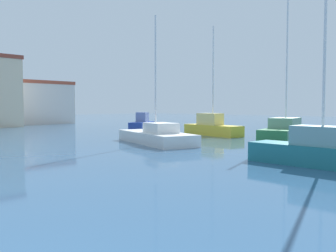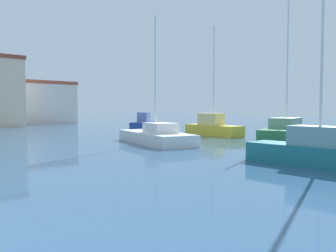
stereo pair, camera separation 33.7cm
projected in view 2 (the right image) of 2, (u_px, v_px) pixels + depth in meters
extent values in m
plane|color=#2D5175|center=(89.00, 141.00, 28.04)|extent=(160.00, 160.00, 0.00)
cube|color=gold|center=(213.00, 130.00, 32.95)|extent=(2.47, 6.22, 0.96)
cube|color=#DFCD77|center=(211.00, 119.00, 33.18)|extent=(1.52, 2.51, 1.07)
cylinder|color=silver|center=(214.00, 76.00, 32.67)|extent=(0.12, 0.12, 8.96)
cube|color=#233D93|center=(143.00, 126.00, 39.05)|extent=(4.56, 3.51, 0.98)
cube|color=#6E7DB1|center=(144.00, 117.00, 39.17)|extent=(1.65, 1.59, 1.04)
cube|color=white|center=(155.00, 138.00, 26.04)|extent=(4.86, 8.27, 0.80)
cube|color=silver|center=(160.00, 128.00, 25.26)|extent=(2.34, 2.80, 0.70)
cylinder|color=silver|center=(155.00, 74.00, 25.79)|extent=(0.12, 0.12, 8.33)
cube|color=#1E707A|center=(320.00, 157.00, 15.81)|extent=(1.82, 6.64, 0.92)
cube|color=#6B9CA2|center=(318.00, 136.00, 15.82)|extent=(1.29, 2.44, 0.87)
cylinder|color=silver|center=(323.00, 37.00, 15.53)|extent=(0.12, 0.12, 9.50)
cube|color=#28703D|center=(286.00, 134.00, 28.76)|extent=(8.24, 3.95, 0.95)
cube|color=gray|center=(286.00, 123.00, 28.55)|extent=(3.46, 2.51, 0.81)
cylinder|color=silver|center=(288.00, 56.00, 28.43)|extent=(0.12, 0.12, 11.38)
cube|color=beige|center=(39.00, 104.00, 55.15)|extent=(10.11, 5.36, 6.01)
cube|color=#9E4733|center=(39.00, 83.00, 54.97)|extent=(10.31, 5.46, 0.50)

